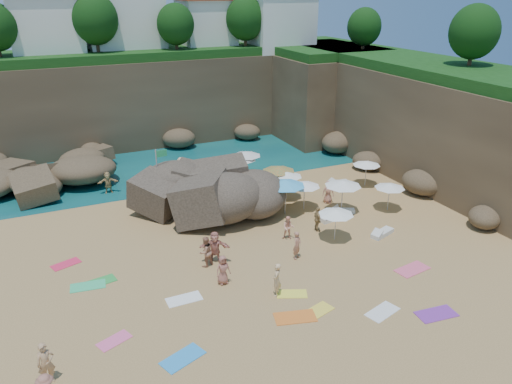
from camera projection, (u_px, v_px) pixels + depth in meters
name	position (u px, v px, depth m)	size (l,w,h in m)	color
ground	(246.00, 246.00, 29.58)	(120.00, 120.00, 0.00)	tan
seawater	(137.00, 126.00, 54.79)	(120.00, 120.00, 0.00)	#0C4751
cliff_back	(165.00, 97.00, 49.83)	(44.00, 8.00, 8.00)	brown
cliff_right	(414.00, 118.00, 42.08)	(8.00, 30.00, 8.00)	brown
cliff_corner	(320.00, 94.00, 51.40)	(10.00, 12.00, 8.00)	brown
rock_promontory	(35.00, 184.00, 38.80)	(12.00, 7.00, 2.00)	brown
clifftop_buildings	(167.00, 20.00, 48.11)	(28.48, 9.48, 7.00)	white
clifftop_trees	(206.00, 24.00, 43.52)	(35.60, 23.82, 4.40)	#11380F
rock_outcrop	(202.00, 212.00, 34.06)	(8.39, 6.30, 3.36)	brown
flag_pole	(159.00, 170.00, 33.99)	(0.81, 0.16, 4.16)	silver
parasol_0	(246.00, 154.00, 39.34)	(2.36, 2.36, 2.23)	silver
parasol_1	(243.00, 158.00, 39.01)	(2.13, 2.13, 2.02)	silver
parasol_2	(287.00, 174.00, 35.46)	(2.18, 2.18, 2.06)	silver
parasol_3	(305.00, 184.00, 33.81)	(2.13, 2.13, 2.01)	silver
parasol_4	(343.00, 183.00, 33.16)	(2.46, 2.46, 2.33)	silver
parasol_5	(219.00, 194.00, 31.24)	(2.55, 2.55, 2.41)	silver
parasol_6	(279.00, 169.00, 35.98)	(2.41, 2.41, 2.27)	silver
parasol_8	(367.00, 163.00, 37.91)	(2.09, 2.09, 1.98)	silver
parasol_9	(336.00, 212.00, 29.64)	(2.13, 2.13, 2.01)	silver
parasol_10	(286.00, 183.00, 32.89)	(2.61, 2.61, 2.47)	silver
parasol_11	(390.00, 186.00, 33.70)	(2.05, 2.05, 1.94)	silver
lounger_0	(206.00, 192.00, 36.96)	(1.73, 0.58, 0.27)	white
lounger_1	(225.00, 189.00, 37.55)	(1.97, 0.66, 0.31)	white
lounger_2	(338.00, 183.00, 38.66)	(1.77, 0.59, 0.28)	silver
lounger_3	(333.00, 217.00, 32.93)	(1.98, 0.66, 0.31)	white
lounger_4	(343.00, 211.00, 33.93)	(1.56, 0.52, 0.24)	silver
lounger_5	(382.00, 233.00, 30.82)	(1.74, 0.58, 0.27)	silver
towel_0	(183.00, 358.00, 20.64)	(1.83, 0.92, 0.03)	#2A92E1
towel_1	(114.00, 341.00, 21.66)	(1.45, 0.73, 0.03)	#F25E93
towel_2	(295.00, 317.00, 23.19)	(1.93, 0.97, 0.03)	orange
towel_3	(100.00, 282.00, 25.98)	(1.64, 0.82, 0.03)	green
towel_4	(318.00, 311.00, 23.63)	(1.60, 0.80, 0.03)	yellow
towel_5	(184.00, 299.00, 24.53)	(1.73, 0.86, 0.03)	white
towel_6	(436.00, 314.00, 23.42)	(1.91, 0.96, 0.03)	purple
towel_7	(66.00, 264.00, 27.63)	(1.53, 0.77, 0.03)	#EA2950
towel_9	(412.00, 269.00, 27.11)	(1.94, 0.97, 0.03)	#EF5D7D
towel_11	(88.00, 286.00, 25.61)	(1.75, 0.87, 0.03)	#37C27A
towel_12	(292.00, 294.00, 24.96)	(1.51, 0.76, 0.03)	#F9F041
towel_13	(382.00, 312.00, 23.57)	(1.73, 0.87, 0.03)	white
person_stand_0	(46.00, 363.00, 19.10)	(0.65, 0.43, 1.79)	tan
person_stand_1	(206.00, 252.00, 27.17)	(0.85, 0.66, 1.76)	#B07558
person_stand_2	(181.00, 168.00, 39.70)	(1.13, 0.47, 1.75)	#DBAE7C
person_stand_3	(318.00, 219.00, 31.10)	(0.95, 0.40, 1.63)	#A68553
person_stand_4	(328.00, 192.00, 35.20)	(0.81, 0.44, 1.65)	tan
person_stand_5	(108.00, 182.00, 36.92)	(1.51, 0.44, 1.63)	tan
person_stand_6	(277.00, 280.00, 24.57)	(0.64, 0.42, 1.76)	#E1B87F
person_lie_2	(223.00, 280.00, 25.78)	(0.77, 1.58, 0.42)	#A26151
person_lie_3	(215.00, 258.00, 27.81)	(1.68, 1.81, 0.48)	tan
person_lie_4	(297.00, 255.00, 28.17)	(0.59, 1.63, 0.39)	#AF7257
person_lie_5	(288.00, 235.00, 30.32)	(0.71, 1.46, 0.55)	#F7AC8C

